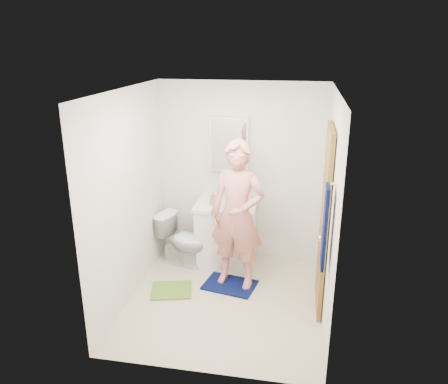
% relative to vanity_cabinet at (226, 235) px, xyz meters
% --- Properties ---
extents(floor, '(2.20, 2.40, 0.02)m').
position_rel_vanity_cabinet_xyz_m(floor, '(0.15, -0.91, -0.41)').
color(floor, beige).
rests_on(floor, ground).
extents(ceiling, '(2.20, 2.40, 0.02)m').
position_rel_vanity_cabinet_xyz_m(ceiling, '(0.15, -0.91, 2.01)').
color(ceiling, white).
rests_on(ceiling, ground).
extents(wall_back, '(2.20, 0.02, 2.40)m').
position_rel_vanity_cabinet_xyz_m(wall_back, '(0.15, 0.30, 0.80)').
color(wall_back, silver).
rests_on(wall_back, ground).
extents(wall_front, '(2.20, 0.02, 2.40)m').
position_rel_vanity_cabinet_xyz_m(wall_front, '(0.15, -2.12, 0.80)').
color(wall_front, silver).
rests_on(wall_front, ground).
extents(wall_left, '(0.02, 2.40, 2.40)m').
position_rel_vanity_cabinet_xyz_m(wall_left, '(-0.96, -0.91, 0.80)').
color(wall_left, silver).
rests_on(wall_left, ground).
extents(wall_right, '(0.02, 2.40, 2.40)m').
position_rel_vanity_cabinet_xyz_m(wall_right, '(1.26, -0.91, 0.80)').
color(wall_right, silver).
rests_on(wall_right, ground).
extents(vanity_cabinet, '(0.75, 0.55, 0.80)m').
position_rel_vanity_cabinet_xyz_m(vanity_cabinet, '(0.00, 0.00, 0.00)').
color(vanity_cabinet, white).
rests_on(vanity_cabinet, floor).
extents(countertop, '(0.79, 0.59, 0.05)m').
position_rel_vanity_cabinet_xyz_m(countertop, '(0.00, 0.00, 0.43)').
color(countertop, white).
rests_on(countertop, vanity_cabinet).
extents(sink_basin, '(0.40, 0.40, 0.03)m').
position_rel_vanity_cabinet_xyz_m(sink_basin, '(0.00, 0.00, 0.44)').
color(sink_basin, white).
rests_on(sink_basin, countertop).
extents(faucet, '(0.03, 0.03, 0.12)m').
position_rel_vanity_cabinet_xyz_m(faucet, '(0.00, 0.18, 0.51)').
color(faucet, silver).
rests_on(faucet, countertop).
extents(medicine_cabinet, '(0.50, 0.12, 0.70)m').
position_rel_vanity_cabinet_xyz_m(medicine_cabinet, '(0.00, 0.22, 1.20)').
color(medicine_cabinet, white).
rests_on(medicine_cabinet, wall_back).
extents(mirror_panel, '(0.46, 0.01, 0.66)m').
position_rel_vanity_cabinet_xyz_m(mirror_panel, '(0.00, 0.16, 1.20)').
color(mirror_panel, white).
rests_on(mirror_panel, wall_back).
extents(door, '(0.05, 0.80, 2.05)m').
position_rel_vanity_cabinet_xyz_m(door, '(1.22, -0.76, 0.62)').
color(door, olive).
rests_on(door, ground).
extents(door_knob, '(0.07, 0.07, 0.07)m').
position_rel_vanity_cabinet_xyz_m(door_knob, '(1.18, -1.08, 0.55)').
color(door_knob, gold).
rests_on(door_knob, door).
extents(towel, '(0.03, 0.24, 0.80)m').
position_rel_vanity_cabinet_xyz_m(towel, '(1.18, -1.48, 0.85)').
color(towel, '#071043').
rests_on(towel, wall_right).
extents(towel_hook, '(0.06, 0.02, 0.02)m').
position_rel_vanity_cabinet_xyz_m(towel_hook, '(1.22, -1.48, 1.27)').
color(towel_hook, silver).
rests_on(towel_hook, wall_right).
extents(toilet, '(0.76, 0.56, 0.70)m').
position_rel_vanity_cabinet_xyz_m(toilet, '(-0.56, -0.13, -0.05)').
color(toilet, white).
rests_on(toilet, floor).
extents(bath_mat, '(0.69, 0.55, 0.02)m').
position_rel_vanity_cabinet_xyz_m(bath_mat, '(0.15, -0.60, -0.39)').
color(bath_mat, '#071043').
rests_on(bath_mat, floor).
extents(green_rug, '(0.57, 0.51, 0.02)m').
position_rel_vanity_cabinet_xyz_m(green_rug, '(-0.52, -0.84, -0.39)').
color(green_rug, '#629431').
rests_on(green_rug, floor).
extents(soap_dispenser, '(0.10, 0.10, 0.18)m').
position_rel_vanity_cabinet_xyz_m(soap_dispenser, '(-0.16, -0.06, 0.54)').
color(soap_dispenser, '#CA725E').
rests_on(soap_dispenser, countertop).
extents(toothbrush_cup, '(0.16, 0.16, 0.10)m').
position_rel_vanity_cabinet_xyz_m(toothbrush_cup, '(0.19, 0.09, 0.50)').
color(toothbrush_cup, '#614292').
rests_on(toothbrush_cup, countertop).
extents(man, '(0.73, 0.55, 1.80)m').
position_rel_vanity_cabinet_xyz_m(man, '(0.23, -0.54, 0.52)').
color(man, '#DF857D').
rests_on(man, bath_mat).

